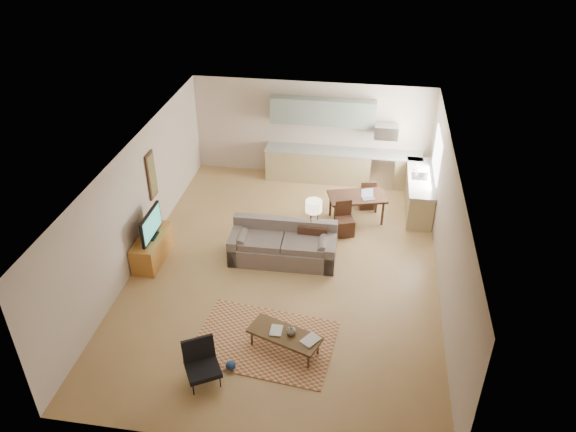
% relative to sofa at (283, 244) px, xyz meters
% --- Properties ---
extents(room, '(9.00, 9.00, 9.00)m').
position_rel_sofa_xyz_m(room, '(0.11, -0.30, 0.93)').
color(room, '#9E7746').
rests_on(room, ground).
extents(kitchen_counter_back, '(4.26, 0.64, 0.92)m').
position_rel_sofa_xyz_m(kitchen_counter_back, '(1.01, 3.88, 0.04)').
color(kitchen_counter_back, '#A08C5B').
rests_on(kitchen_counter_back, ground).
extents(kitchen_counter_right, '(0.64, 2.26, 0.92)m').
position_rel_sofa_xyz_m(kitchen_counter_right, '(3.04, 2.70, 0.04)').
color(kitchen_counter_right, '#A08C5B').
rests_on(kitchen_counter_right, ground).
extents(kitchen_range, '(0.62, 0.62, 0.90)m').
position_rel_sofa_xyz_m(kitchen_range, '(2.11, 3.88, 0.03)').
color(kitchen_range, '#A5A8AD').
rests_on(kitchen_range, ground).
extents(kitchen_microwave, '(0.62, 0.40, 0.35)m').
position_rel_sofa_xyz_m(kitchen_microwave, '(2.11, 3.90, 1.13)').
color(kitchen_microwave, '#A5A8AD').
rests_on(kitchen_microwave, room).
extents(upper_cabinets, '(2.80, 0.34, 0.70)m').
position_rel_sofa_xyz_m(upper_cabinets, '(0.41, 4.03, 1.53)').
color(upper_cabinets, slate).
rests_on(upper_cabinets, room).
extents(window_right, '(0.02, 1.40, 1.05)m').
position_rel_sofa_xyz_m(window_right, '(3.34, 2.70, 1.13)').
color(window_right, white).
rests_on(window_right, room).
extents(wall_art_left, '(0.06, 0.42, 1.10)m').
position_rel_sofa_xyz_m(wall_art_left, '(-3.10, 0.60, 1.13)').
color(wall_art_left, olive).
rests_on(wall_art_left, room).
extents(triptych, '(1.70, 0.04, 0.50)m').
position_rel_sofa_xyz_m(triptych, '(0.01, 4.17, 1.33)').
color(triptych, beige).
rests_on(triptych, room).
extents(rug, '(2.70, 2.01, 0.02)m').
position_rel_sofa_xyz_m(rug, '(0.08, -2.59, -0.41)').
color(rug, brown).
rests_on(rug, floor).
extents(sofa, '(2.45, 1.10, 0.85)m').
position_rel_sofa_xyz_m(sofa, '(0.00, 0.00, 0.00)').
color(sofa, '#665851').
rests_on(sofa, floor).
extents(coffee_table, '(1.43, 0.95, 0.40)m').
position_rel_sofa_xyz_m(coffee_table, '(0.48, -2.73, -0.22)').
color(coffee_table, '#452E16').
rests_on(coffee_table, floor).
extents(book_a, '(0.22, 0.29, 0.03)m').
position_rel_sofa_xyz_m(book_a, '(0.21, -2.69, -0.01)').
color(book_a, maroon).
rests_on(book_a, coffee_table).
extents(book_b, '(0.55, 0.56, 0.03)m').
position_rel_sofa_xyz_m(book_b, '(0.86, -2.76, -0.02)').
color(book_b, navy).
rests_on(book_b, coffee_table).
extents(vase, '(0.23, 0.23, 0.18)m').
position_rel_sofa_xyz_m(vase, '(0.60, -2.72, 0.06)').
color(vase, black).
rests_on(vase, coffee_table).
extents(armchair, '(0.87, 0.87, 0.73)m').
position_rel_sofa_xyz_m(armchair, '(-0.76, -3.66, -0.06)').
color(armchair, black).
rests_on(armchair, floor).
extents(tv_credenza, '(0.51, 1.34, 0.62)m').
position_rel_sofa_xyz_m(tv_credenza, '(-2.86, -0.45, -0.11)').
color(tv_credenza, '#9C5F24').
rests_on(tv_credenza, floor).
extents(tv, '(0.10, 1.03, 0.62)m').
position_rel_sofa_xyz_m(tv, '(-2.81, -0.45, 0.50)').
color(tv, black).
rests_on(tv, tv_credenza).
extents(console_table, '(0.65, 0.45, 0.75)m').
position_rel_sofa_xyz_m(console_table, '(0.62, 0.41, -0.05)').
color(console_table, '#321C13').
rests_on(console_table, floor).
extents(table_lamp, '(0.39, 0.39, 0.60)m').
position_rel_sofa_xyz_m(table_lamp, '(0.62, 0.41, 0.63)').
color(table_lamp, beige).
rests_on(table_lamp, console_table).
extents(dining_table, '(1.52, 1.12, 0.69)m').
position_rel_sofa_xyz_m(dining_table, '(1.51, 1.90, -0.08)').
color(dining_table, '#321C13').
rests_on(dining_table, floor).
extents(dining_chair_near, '(0.51, 0.52, 0.83)m').
position_rel_sofa_xyz_m(dining_chair_near, '(1.28, 1.23, -0.01)').
color(dining_chair_near, '#321C13').
rests_on(dining_chair_near, floor).
extents(dining_chair_far, '(0.46, 0.47, 0.81)m').
position_rel_sofa_xyz_m(dining_chair_far, '(1.74, 2.58, -0.02)').
color(dining_chair_far, '#321C13').
rests_on(dining_chair_far, floor).
extents(laptop, '(0.35, 0.30, 0.22)m').
position_rel_sofa_xyz_m(laptop, '(1.78, 1.81, 0.37)').
color(laptop, '#A5A8AD').
rests_on(laptop, dining_table).
extents(soap_bottle, '(0.13, 0.13, 0.19)m').
position_rel_sofa_xyz_m(soap_bottle, '(2.94, 3.04, 0.59)').
color(soap_bottle, beige).
rests_on(soap_bottle, kitchen_counter_right).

